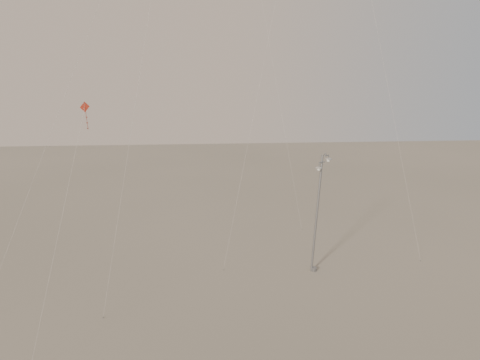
{
  "coord_description": "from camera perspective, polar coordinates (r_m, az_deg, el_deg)",
  "views": [
    {
      "loc": [
        -3.17,
        -21.32,
        14.35
      ],
      "look_at": [
        -0.67,
        5.0,
        7.94
      ],
      "focal_mm": 28.0,
      "sensor_mm": 36.0,
      "label": 1
    }
  ],
  "objects": [
    {
      "name": "ground",
      "position": [
        25.9,
        2.69,
        -20.05
      ],
      "size": [
        160.0,
        160.0,
        0.0
      ],
      "primitive_type": "plane",
      "color": "gray",
      "rests_on": "ground"
    },
    {
      "name": "street_lamp",
      "position": [
        29.93,
        11.79,
        -4.53
      ],
      "size": [
        1.42,
        1.13,
        9.71
      ],
      "color": "gray",
      "rests_on": "ground"
    },
    {
      "name": "kite_3",
      "position": [
        23.47,
        -24.06,
        2.19
      ],
      "size": [
        2.66,
        6.02,
        13.67
      ],
      "rotation": [
        0.0,
        0.0,
        -0.03
      ],
      "color": "maroon",
      "rests_on": "ground"
    },
    {
      "name": "kite_4",
      "position": [
        38.14,
        19.95,
        21.52
      ],
      "size": [
        3.92,
        8.67,
        26.36
      ],
      "rotation": [
        0.0,
        0.0,
        1.35
      ],
      "color": "#342C2B",
      "rests_on": "ground"
    }
  ]
}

